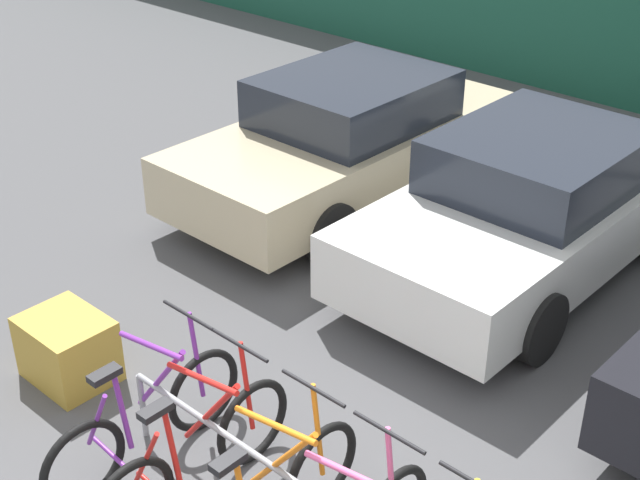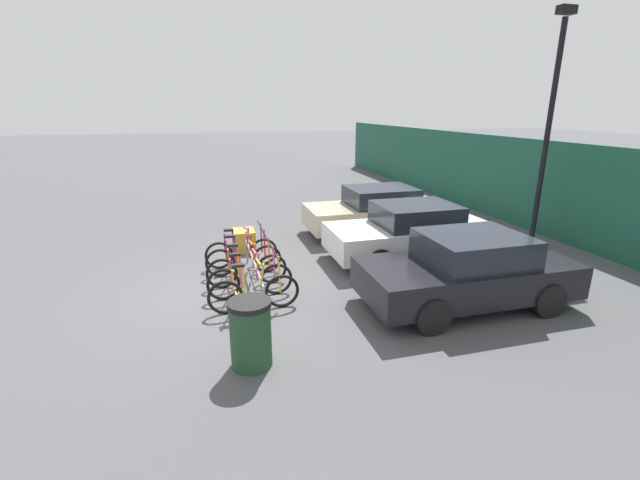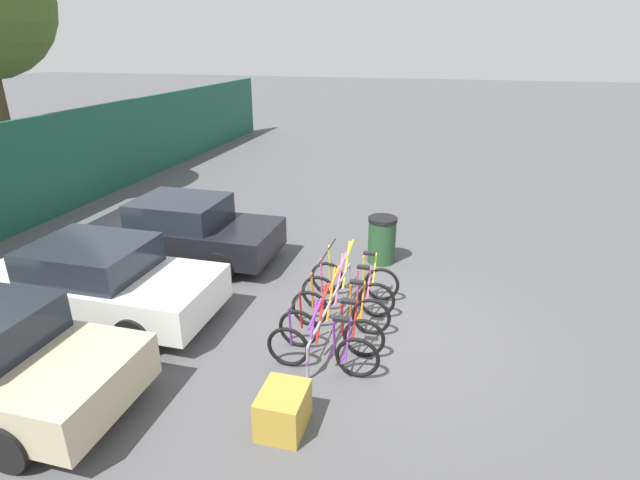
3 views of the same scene
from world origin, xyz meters
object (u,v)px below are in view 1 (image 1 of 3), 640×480
(car_beige, at_px, (347,138))
(car_white, at_px, (530,205))
(bicycle_purple, at_px, (146,420))
(bicycle_red, at_px, (196,456))
(cargo_crate, at_px, (68,349))

(car_beige, xyz_separation_m, car_white, (2.35, -0.07, -0.00))
(bicycle_purple, bearing_deg, car_beige, 109.45)
(bicycle_red, xyz_separation_m, car_beige, (-2.34, 4.22, 0.31))
(bicycle_purple, relative_size, car_white, 0.42)
(car_white, bearing_deg, cargo_crate, -114.23)
(bicycle_red, relative_size, car_white, 0.42)
(bicycle_red, height_order, car_beige, car_beige)
(cargo_crate, bearing_deg, bicycle_red, -5.65)
(bicycle_red, relative_size, cargo_crate, 2.44)
(bicycle_red, relative_size, car_beige, 0.41)
(bicycle_red, distance_m, car_white, 4.16)
(bicycle_red, bearing_deg, car_white, 87.75)
(car_beige, bearing_deg, bicycle_red, -61.02)
(bicycle_purple, height_order, car_beige, car_beige)
(bicycle_red, distance_m, cargo_crate, 1.79)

